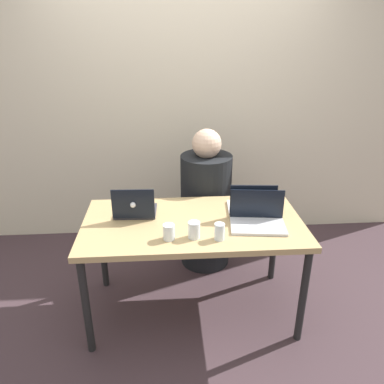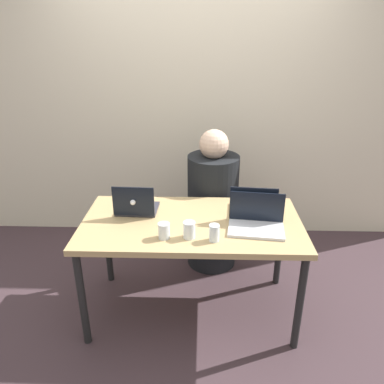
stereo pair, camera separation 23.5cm
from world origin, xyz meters
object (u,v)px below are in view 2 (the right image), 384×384
Objects in this scene: laptop_back_left at (136,206)px; water_glass_right at (214,234)px; laptop_back_right at (252,208)px; water_glass_center at (189,231)px; person_at_center at (212,208)px; water_glass_left at (164,232)px; laptop_front_right at (256,221)px.

laptop_back_left is 0.65m from water_glass_right.
laptop_back_right is 3.13× the size of water_glass_right.
person_at_center is at bearing 79.00° from water_glass_center.
water_glass_left is at bearing 126.20° from laptop_back_left.
water_glass_center is (-0.43, -0.13, -0.00)m from laptop_front_right.
laptop_front_right is 0.60m from water_glass_left.
laptop_back_right reaches higher than laptop_front_right.
water_glass_center is 1.00× the size of water_glass_right.
person_at_center is at bearing 69.55° from water_glass_left.
water_glass_right is (0.54, -0.36, -0.00)m from laptop_back_left.
laptop_back_left is (-0.55, -0.52, 0.26)m from person_at_center.
laptop_front_right is at bearing 101.92° from person_at_center.
water_glass_left is (0.23, -0.34, -0.01)m from laptop_back_left.
person_at_center reaches higher than water_glass_left.
person_at_center is 12.17× the size of water_glass_left.
water_glass_center is at bearing -155.92° from laptop_front_right.
laptop_back_left is at bearing 123.91° from water_glass_left.
laptop_back_left is 0.41m from water_glass_left.
laptop_back_left reaches higher than laptop_front_right.
person_at_center is 0.80m from laptop_back_left.
laptop_back_right is 3.36× the size of water_glass_left.
water_glass_right is (0.31, -0.02, 0.00)m from water_glass_left.
laptop_front_right is 0.19m from laptop_back_right.
laptop_back_right is (0.81, -0.01, 0.00)m from laptop_back_left.
laptop_back_right is 3.13× the size of water_glass_center.
person_at_center is at bearing 89.20° from water_glass_right.
laptop_back_right is (0.26, -0.53, 0.26)m from person_at_center.
water_glass_left is (-0.58, -0.14, -0.00)m from laptop_front_right.
laptop_front_right is at bearing 96.11° from laptop_back_right.
water_glass_left is at bearing 34.68° from laptop_back_right.
person_at_center is 11.37× the size of water_glass_center.
water_glass_left is at bearing 175.78° from water_glass_right.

